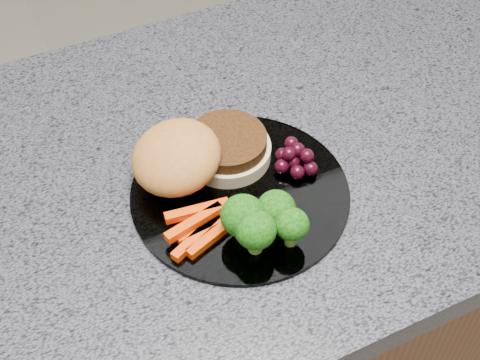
# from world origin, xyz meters

# --- Properties ---
(island_cabinet) EXTENTS (1.20, 0.60, 0.86)m
(island_cabinet) POSITION_xyz_m (0.00, 0.00, 0.43)
(island_cabinet) COLOR #532F1C
(island_cabinet) RESTS_ON ground
(countertop) EXTENTS (1.20, 0.60, 0.04)m
(countertop) POSITION_xyz_m (0.00, 0.00, 0.88)
(countertop) COLOR #4F4F59
(countertop) RESTS_ON island_cabinet
(plate) EXTENTS (0.26, 0.26, 0.01)m
(plate) POSITION_xyz_m (0.00, -0.07, 0.90)
(plate) COLOR white
(plate) RESTS_ON countertop
(burger) EXTENTS (0.19, 0.13, 0.06)m
(burger) POSITION_xyz_m (-0.03, -0.01, 0.93)
(burger) COLOR #CCB990
(burger) RESTS_ON plate
(carrot_sticks) EXTENTS (0.09, 0.06, 0.02)m
(carrot_sticks) POSITION_xyz_m (-0.06, -0.10, 0.91)
(carrot_sticks) COLOR #DB3A03
(carrot_sticks) RESTS_ON plate
(broccoli) EXTENTS (0.09, 0.07, 0.06)m
(broccoli) POSITION_xyz_m (-0.01, -0.14, 0.94)
(broccoli) COLOR olive
(broccoli) RESTS_ON plate
(grape_bunch) EXTENTS (0.05, 0.05, 0.03)m
(grape_bunch) POSITION_xyz_m (0.08, -0.06, 0.92)
(grape_bunch) COLOR black
(grape_bunch) RESTS_ON plate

